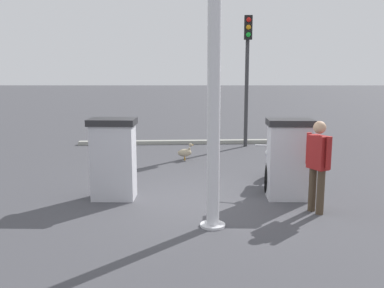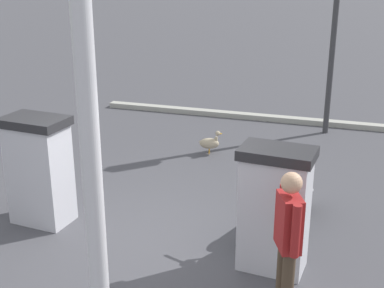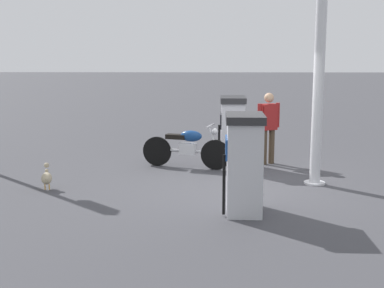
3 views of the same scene
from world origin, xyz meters
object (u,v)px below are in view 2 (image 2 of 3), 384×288
at_px(wandering_duck, 210,143).
at_px(canopy_support_pole, 88,114).
at_px(attendant_person, 288,236).
at_px(fuel_pump_far, 39,170).
at_px(fuel_pump_near, 275,209).
at_px(roadside_traffic_light, 336,3).
at_px(motorcycle_near_pump, 280,198).

xyz_separation_m(wandering_duck, canopy_support_pole, (-4.98, -0.54, 1.95)).
distance_m(attendant_person, wandering_duck, 4.95).
xyz_separation_m(attendant_person, canopy_support_pole, (-0.68, 1.82, 1.26)).
xyz_separation_m(fuel_pump_far, canopy_support_pole, (-1.49, -1.83, 1.39)).
xyz_separation_m(fuel_pump_near, roadside_traffic_light, (5.60, 0.13, 1.98)).
bearing_deg(motorcycle_near_pump, attendant_person, -165.82).
bearing_deg(wandering_duck, roadside_traffic_light, -42.04).
height_order(fuel_pump_near, wandering_duck, fuel_pump_near).
relative_size(motorcycle_near_pump, canopy_support_pole, 0.43).
relative_size(fuel_pump_near, motorcycle_near_pump, 0.80).
bearing_deg(roadside_traffic_light, motorcycle_near_pump, 179.89).
bearing_deg(fuel_pump_far, canopy_support_pole, -129.19).
bearing_deg(fuel_pump_far, attendant_person, -102.57).
xyz_separation_m(attendant_person, roadside_traffic_light, (6.41, 0.44, 1.85)).
relative_size(fuel_pump_far, wandering_duck, 3.29).
height_order(fuel_pump_far, roadside_traffic_light, roadside_traffic_light).
height_order(fuel_pump_near, attendant_person, attendant_person).
distance_m(motorcycle_near_pump, attendant_person, 1.90).
distance_m(fuel_pump_near, fuel_pump_far, 3.33).
bearing_deg(canopy_support_pole, wandering_duck, 6.14).
bearing_deg(fuel_pump_far, wandering_duck, -20.36).
distance_m(motorcycle_near_pump, roadside_traffic_light, 5.16).
relative_size(fuel_pump_far, canopy_support_pole, 0.34).
bearing_deg(fuel_pump_near, wandering_duck, 30.31).
bearing_deg(attendant_person, roadside_traffic_light, 3.97).
xyz_separation_m(fuel_pump_near, motorcycle_near_pump, (0.98, 0.14, -0.31)).
xyz_separation_m(motorcycle_near_pump, attendant_person, (-1.80, -0.45, 0.44)).
xyz_separation_m(fuel_pump_near, fuel_pump_far, (-0.00, 3.33, 0.00)).
bearing_deg(fuel_pump_near, canopy_support_pole, 134.79).
relative_size(fuel_pump_near, fuel_pump_far, 0.99).
distance_m(motorcycle_near_pump, wandering_duck, 3.15).
xyz_separation_m(roadside_traffic_light, canopy_support_pole, (-7.09, 1.37, -0.59)).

